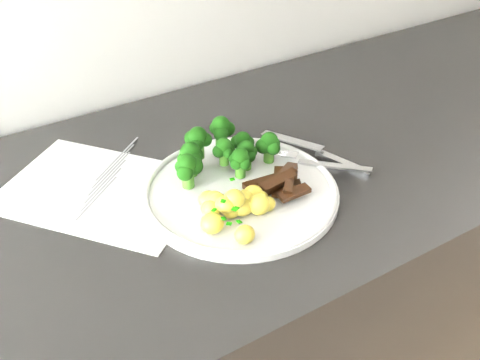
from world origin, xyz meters
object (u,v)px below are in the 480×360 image
(potatoes, at_px, (233,206))
(knife, at_px, (328,157))
(recipe_paper, at_px, (101,190))
(beef_strips, at_px, (280,183))
(fork, at_px, (319,162))
(broccoli, at_px, (222,149))
(plate, at_px, (240,191))

(potatoes, bearing_deg, knife, 12.20)
(recipe_paper, distance_m, beef_strips, 0.28)
(recipe_paper, height_order, knife, knife)
(fork, relative_size, knife, 0.78)
(beef_strips, bearing_deg, broccoli, 116.74)
(plate, height_order, beef_strips, beef_strips)
(potatoes, distance_m, fork, 0.19)
(plate, distance_m, potatoes, 0.06)
(beef_strips, bearing_deg, recipe_paper, 146.45)
(plate, bearing_deg, knife, 0.81)
(beef_strips, distance_m, knife, 0.13)
(recipe_paper, relative_size, beef_strips, 3.75)
(broccoli, height_order, knife, broccoli)
(broccoli, distance_m, potatoes, 0.12)
(fork, bearing_deg, broccoli, 150.11)
(recipe_paper, height_order, plate, plate)
(plate, xyz_separation_m, broccoli, (0.01, 0.07, 0.04))
(plate, bearing_deg, potatoes, -132.23)
(fork, xyz_separation_m, knife, (0.03, 0.02, -0.01))
(recipe_paper, relative_size, knife, 1.87)
(potatoes, relative_size, fork, 0.80)
(broccoli, height_order, potatoes, broccoli)
(plate, relative_size, potatoes, 2.46)
(broccoli, bearing_deg, beef_strips, -63.26)
(potatoes, height_order, fork, potatoes)
(broccoli, xyz_separation_m, beef_strips, (0.05, -0.09, -0.03))
(broccoli, height_order, fork, broccoli)
(potatoes, height_order, knife, potatoes)
(recipe_paper, height_order, fork, fork)
(recipe_paper, bearing_deg, broccoli, -17.92)
(knife, bearing_deg, potatoes, -167.80)
(plate, height_order, knife, knife)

